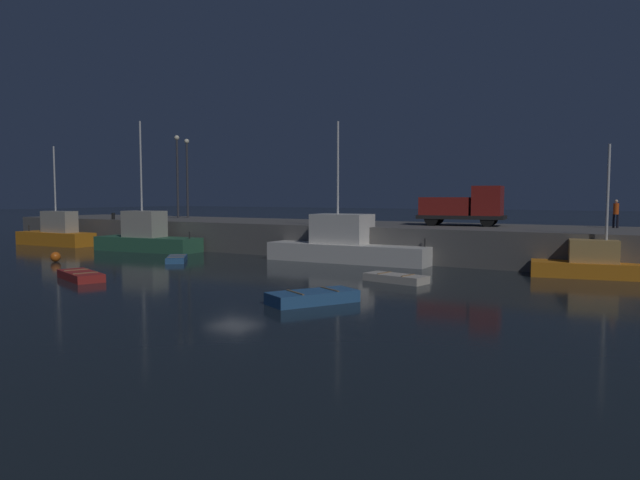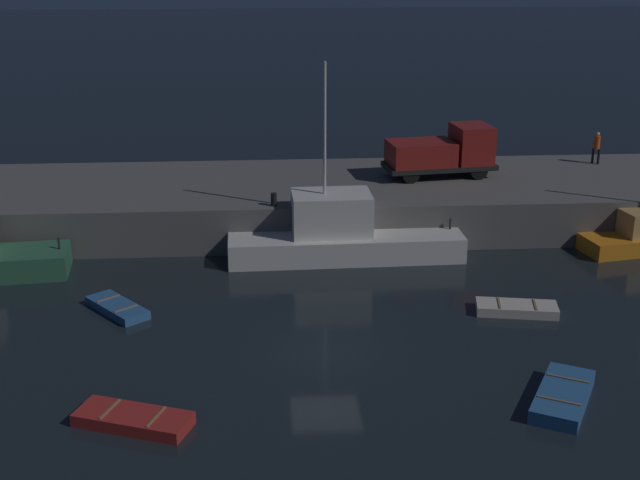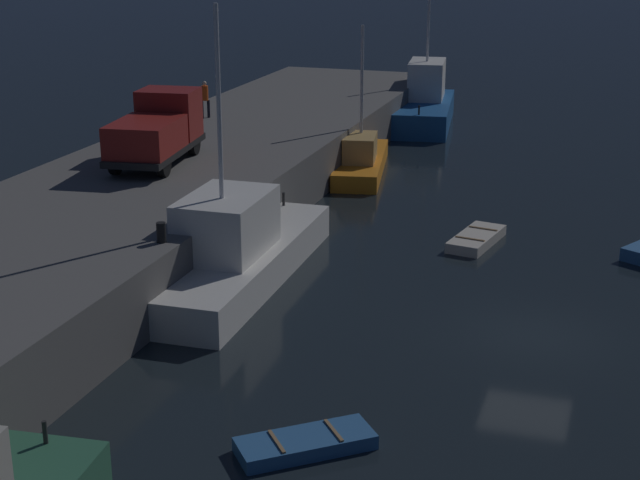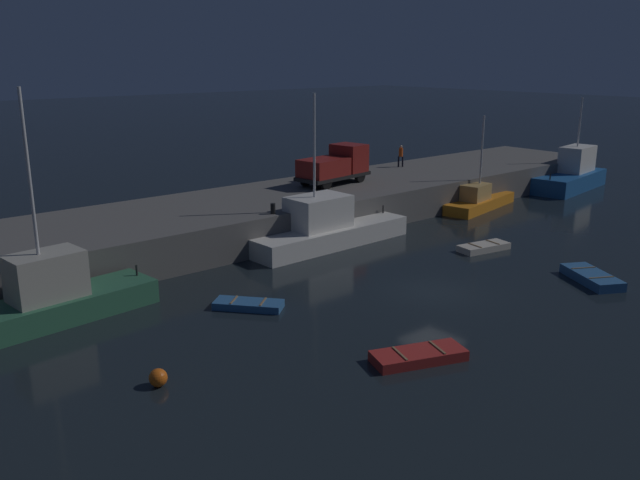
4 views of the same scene
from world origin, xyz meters
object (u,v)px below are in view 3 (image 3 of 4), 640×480
at_px(fishing_boat_blue, 233,252).
at_px(dinghy_red_small, 305,443).
at_px(rowboat_white_mid, 476,239).
at_px(bollard_central, 161,232).
at_px(dockworker, 205,97).
at_px(utility_truck, 157,130).
at_px(fishing_trawler_red, 425,103).
at_px(fishing_boat_grey, 361,160).

bearing_deg(fishing_boat_blue, dinghy_red_small, -148.65).
height_order(rowboat_white_mid, bollard_central, bollard_central).
relative_size(dockworker, bollard_central, 2.90).
bearing_deg(utility_truck, dinghy_red_small, -143.38).
relative_size(fishing_trawler_red, fishing_boat_blue, 0.85).
xyz_separation_m(utility_truck, dockworker, (8.88, 2.05, -0.29)).
distance_m(rowboat_white_mid, utility_truck, 12.87).
distance_m(rowboat_white_mid, bollard_central, 12.37).
bearing_deg(fishing_boat_grey, fishing_boat_blue, 179.74).
bearing_deg(dinghy_red_small, rowboat_white_mid, -4.37).
height_order(fishing_boat_grey, utility_truck, fishing_boat_grey).
relative_size(fishing_boat_blue, dinghy_red_small, 3.49).
relative_size(rowboat_white_mid, dinghy_red_small, 1.07).
bearing_deg(dockworker, dinghy_red_small, -151.02).
xyz_separation_m(rowboat_white_mid, dinghy_red_small, (-15.61, 1.19, -0.02)).
height_order(fishing_trawler_red, bollard_central, fishing_trawler_red).
xyz_separation_m(fishing_boat_grey, bollard_central, (-17.94, 1.00, 1.85)).
bearing_deg(fishing_boat_grey, dockworker, 91.68).
distance_m(fishing_trawler_red, dinghy_red_small, 36.80).
xyz_separation_m(fishing_boat_grey, rowboat_white_mid, (-8.62, -6.81, -0.46)).
bearing_deg(rowboat_white_mid, dockworker, 59.91).
relative_size(utility_truck, bollard_central, 9.76).
height_order(fishing_boat_blue, bollard_central, fishing_boat_blue).
distance_m(utility_truck, bollard_central, 10.02).
relative_size(fishing_trawler_red, dinghy_red_small, 2.97).
bearing_deg(bollard_central, fishing_boat_blue, -17.04).
height_order(fishing_boat_grey, dockworker, fishing_boat_grey).
height_order(dockworker, bollard_central, dockworker).
bearing_deg(dockworker, bollard_central, -159.34).
distance_m(fishing_trawler_red, dockworker, 14.89).
height_order(fishing_boat_blue, dockworker, fishing_boat_blue).
xyz_separation_m(fishing_boat_blue, dockworker, (14.68, 7.61, 2.18)).
relative_size(dinghy_red_small, utility_truck, 0.52).
xyz_separation_m(fishing_boat_grey, dockworker, (-0.22, 7.68, 2.54)).
relative_size(fishing_boat_grey, dockworker, 4.47).
distance_m(fishing_boat_blue, rowboat_white_mid, 9.35).
relative_size(rowboat_white_mid, bollard_central, 5.45).
xyz_separation_m(rowboat_white_mid, dockworker, (8.40, 14.49, 3.00)).
height_order(utility_truck, dockworker, utility_truck).
distance_m(rowboat_white_mid, dinghy_red_small, 15.66).
xyz_separation_m(fishing_trawler_red, utility_truck, (-21.27, 5.97, 2.27)).
height_order(rowboat_white_mid, utility_truck, utility_truck).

